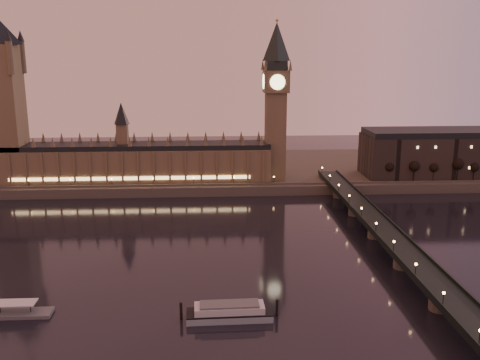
# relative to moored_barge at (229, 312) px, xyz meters

# --- Properties ---
(ground) EXTENTS (700.00, 700.00, 0.00)m
(ground) POSITION_rel_moored_barge_xyz_m (-16.98, 59.63, -2.64)
(ground) COLOR black
(ground) RESTS_ON ground
(far_embankment) EXTENTS (560.00, 130.00, 6.00)m
(far_embankment) POSITION_rel_moored_barge_xyz_m (13.02, 224.63, 0.36)
(far_embankment) COLOR #423D35
(far_embankment) RESTS_ON ground
(palace_of_westminster) EXTENTS (180.00, 26.62, 52.00)m
(palace_of_westminster) POSITION_rel_moored_barge_xyz_m (-57.10, 180.63, 19.06)
(palace_of_westminster) COLOR brown
(palace_of_westminster) RESTS_ON ground
(victoria_tower) EXTENTS (31.68, 31.68, 118.00)m
(victoria_tower) POSITION_rel_moored_barge_xyz_m (-136.98, 180.63, 63.15)
(victoria_tower) COLOR brown
(victoria_tower) RESTS_ON ground
(big_ben) EXTENTS (17.68, 17.68, 104.00)m
(big_ben) POSITION_rel_moored_barge_xyz_m (37.01, 180.62, 61.31)
(big_ben) COLOR brown
(big_ben) RESTS_ON ground
(westminster_bridge) EXTENTS (13.20, 260.00, 15.30)m
(westminster_bridge) POSITION_rel_moored_barge_xyz_m (74.63, 59.63, 2.87)
(westminster_bridge) COLOR black
(westminster_bridge) RESTS_ON ground
(city_block) EXTENTS (155.00, 45.00, 34.00)m
(city_block) POSITION_rel_moored_barge_xyz_m (177.96, 190.57, 19.60)
(city_block) COLOR black
(city_block) RESTS_ON ground
(bare_tree_0) EXTENTS (6.46, 6.46, 13.13)m
(bare_tree_0) POSITION_rel_moored_barge_xyz_m (111.13, 168.63, 13.17)
(bare_tree_0) COLOR black
(bare_tree_0) RESTS_ON ground
(bare_tree_1) EXTENTS (6.46, 6.46, 13.13)m
(bare_tree_1) POSITION_rel_moored_barge_xyz_m (125.94, 168.63, 13.17)
(bare_tree_1) COLOR black
(bare_tree_1) RESTS_ON ground
(bare_tree_2) EXTENTS (6.46, 6.46, 13.13)m
(bare_tree_2) POSITION_rel_moored_barge_xyz_m (140.74, 168.63, 13.17)
(bare_tree_2) COLOR black
(bare_tree_2) RESTS_ON ground
(bare_tree_3) EXTENTS (6.46, 6.46, 13.13)m
(bare_tree_3) POSITION_rel_moored_barge_xyz_m (155.54, 168.63, 13.17)
(bare_tree_3) COLOR black
(bare_tree_3) RESTS_ON ground
(bare_tree_4) EXTENTS (6.46, 6.46, 13.13)m
(bare_tree_4) POSITION_rel_moored_barge_xyz_m (170.35, 168.63, 13.17)
(bare_tree_4) COLOR black
(bare_tree_4) RESTS_ON ground
(moored_barge) EXTENTS (34.15, 8.98, 6.26)m
(moored_barge) POSITION_rel_moored_barge_xyz_m (0.00, 0.00, 0.00)
(moored_barge) COLOR #8299A6
(moored_barge) RESTS_ON ground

